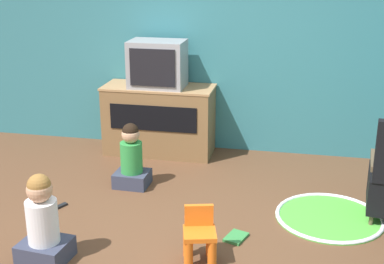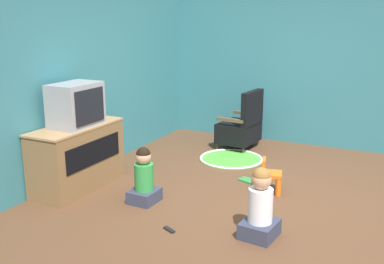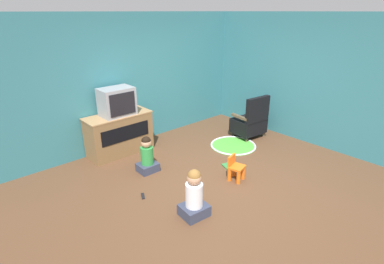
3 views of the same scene
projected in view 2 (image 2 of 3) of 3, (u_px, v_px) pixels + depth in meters
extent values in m
plane|color=brown|center=(249.00, 194.00, 5.43)|extent=(30.00, 30.00, 0.00)
cube|color=teal|center=(80.00, 77.00, 5.94)|extent=(5.64, 0.12, 2.62)
cube|color=teal|center=(323.00, 66.00, 7.21)|extent=(0.12, 5.40, 2.62)
cube|color=brown|center=(77.00, 157.00, 5.56)|extent=(1.24, 0.52, 0.80)
cube|color=#A97C50|center=(75.00, 127.00, 5.46)|extent=(1.27, 0.53, 0.02)
cube|color=black|center=(94.00, 152.00, 5.42)|extent=(0.99, 0.01, 0.29)
cube|color=#939399|center=(76.00, 105.00, 5.38)|extent=(0.62, 0.41, 0.52)
cube|color=black|center=(90.00, 106.00, 5.29)|extent=(0.51, 0.02, 0.41)
cylinder|color=brown|center=(233.00, 139.00, 7.72)|extent=(0.04, 0.04, 0.10)
cylinder|color=brown|center=(217.00, 146.00, 7.26)|extent=(0.04, 0.04, 0.10)
cylinder|color=brown|center=(258.00, 142.00, 7.48)|extent=(0.04, 0.04, 0.10)
cylinder|color=brown|center=(243.00, 151.00, 7.02)|extent=(0.04, 0.04, 0.10)
cube|color=black|center=(238.00, 132.00, 7.31)|extent=(0.71, 0.61, 0.32)
cube|color=black|center=(252.00, 108.00, 7.09)|extent=(0.63, 0.16, 0.54)
cube|color=brown|center=(247.00, 113.00, 7.49)|extent=(0.12, 0.47, 0.05)
cube|color=brown|center=(230.00, 120.00, 7.01)|extent=(0.12, 0.47, 0.05)
cylinder|color=orange|center=(278.00, 186.00, 5.37)|extent=(0.07, 0.07, 0.25)
cylinder|color=orange|center=(279.00, 180.00, 5.53)|extent=(0.07, 0.07, 0.25)
cylinder|color=orange|center=(264.00, 185.00, 5.40)|extent=(0.07, 0.07, 0.25)
cylinder|color=orange|center=(265.00, 179.00, 5.57)|extent=(0.07, 0.07, 0.25)
cube|color=orange|center=(272.00, 174.00, 5.44)|extent=(0.30, 0.29, 0.04)
cube|color=orange|center=(264.00, 165.00, 5.43)|extent=(0.22, 0.09, 0.17)
cylinder|color=green|center=(231.00, 159.00, 6.76)|extent=(0.95, 0.95, 0.01)
torus|color=silver|center=(231.00, 159.00, 6.76)|extent=(0.95, 0.95, 0.04)
cube|color=#33384C|center=(259.00, 229.00, 4.38)|extent=(0.39, 0.35, 0.16)
cylinder|color=silver|center=(260.00, 205.00, 4.31)|extent=(0.24, 0.24, 0.34)
sphere|color=tan|center=(261.00, 180.00, 4.25)|extent=(0.19, 0.19, 0.19)
sphere|color=olive|center=(262.00, 176.00, 4.24)|extent=(0.18, 0.18, 0.18)
cube|color=#33384C|center=(145.00, 196.00, 5.20)|extent=(0.34, 0.30, 0.15)
cylinder|color=#2D8C3F|center=(144.00, 177.00, 5.14)|extent=(0.22, 0.22, 0.31)
sphere|color=tan|center=(143.00, 157.00, 5.08)|extent=(0.18, 0.18, 0.18)
sphere|color=black|center=(143.00, 154.00, 5.07)|extent=(0.16, 0.16, 0.16)
cube|color=#337F3D|center=(247.00, 180.00, 5.86)|extent=(0.21, 0.25, 0.02)
cube|color=black|center=(169.00, 230.00, 4.51)|extent=(0.11, 0.15, 0.02)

